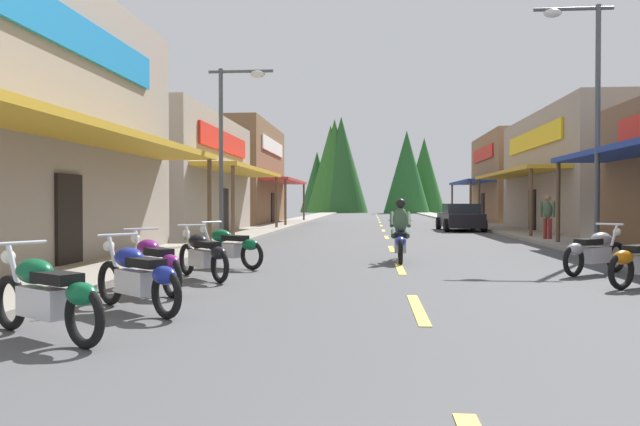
% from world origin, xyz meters
% --- Properties ---
extents(ground, '(10.32, 97.51, 0.10)m').
position_xyz_m(ground, '(0.00, 33.76, -0.05)').
color(ground, '#4C4C4F').
extents(sidewalk_left, '(2.15, 97.51, 0.12)m').
position_xyz_m(sidewalk_left, '(-6.24, 33.76, 0.06)').
color(sidewalk_left, gray).
rests_on(sidewalk_left, ground).
extents(sidewalk_right, '(2.15, 97.51, 0.12)m').
position_xyz_m(sidewalk_right, '(6.24, 33.76, 0.06)').
color(sidewalk_right, gray).
rests_on(sidewalk_right, ground).
extents(centerline_dashes, '(0.16, 74.68, 0.01)m').
position_xyz_m(centerline_dashes, '(0.00, 37.30, 0.01)').
color(centerline_dashes, '#E0C64C').
rests_on(centerline_dashes, ground).
extents(storefront_left_middle, '(8.54, 11.91, 5.39)m').
position_xyz_m(storefront_left_middle, '(-10.64, 26.04, 2.70)').
color(storefront_left_middle, gray).
rests_on(storefront_left_middle, ground).
extents(storefront_left_far, '(8.58, 11.48, 6.70)m').
position_xyz_m(storefront_left_far, '(-10.67, 39.56, 3.35)').
color(storefront_left_far, brown).
rests_on(storefront_left_far, ground).
extents(storefront_right_middle, '(9.14, 13.35, 5.85)m').
position_xyz_m(storefront_right_middle, '(10.95, 29.49, 2.93)').
color(storefront_right_middle, gray).
rests_on(storefront_right_middle, ground).
extents(storefront_right_far, '(9.71, 10.25, 6.26)m').
position_xyz_m(storefront_right_far, '(11.23, 42.77, 3.13)').
color(storefront_right_far, olive).
rests_on(storefront_right_far, ground).
extents(streetlamp_left, '(2.13, 0.30, 5.85)m').
position_xyz_m(streetlamp_left, '(-5.22, 18.53, 3.85)').
color(streetlamp_left, '#474C51').
rests_on(streetlamp_left, ground).
extents(streetlamp_right, '(2.13, 0.30, 6.89)m').
position_xyz_m(streetlamp_right, '(5.26, 16.20, 4.42)').
color(streetlamp_right, '#474C51').
rests_on(streetlamp_right, ground).
extents(motorcycle_parked_right_4, '(1.73, 1.42, 1.04)m').
position_xyz_m(motorcycle_parked_right_4, '(3.91, 11.71, 0.49)').
color(motorcycle_parked_right_4, black).
rests_on(motorcycle_parked_right_4, ground).
extents(motorcycle_parked_left_0, '(1.88, 1.20, 1.04)m').
position_xyz_m(motorcycle_parked_left_0, '(-4.14, 5.19, 0.49)').
color(motorcycle_parked_left_0, black).
rests_on(motorcycle_parked_left_0, ground).
extents(motorcycle_parked_left_1, '(1.72, 1.43, 1.04)m').
position_xyz_m(motorcycle_parked_left_1, '(-3.78, 6.85, 0.49)').
color(motorcycle_parked_left_1, black).
rests_on(motorcycle_parked_left_1, ground).
extents(motorcycle_parked_left_2, '(1.51, 1.65, 1.04)m').
position_xyz_m(motorcycle_parked_left_2, '(-4.20, 8.59, 0.49)').
color(motorcycle_parked_left_2, black).
rests_on(motorcycle_parked_left_2, ground).
extents(motorcycle_parked_left_3, '(1.46, 1.70, 1.04)m').
position_xyz_m(motorcycle_parked_left_3, '(-3.86, 10.32, 0.49)').
color(motorcycle_parked_left_3, black).
rests_on(motorcycle_parked_left_3, ground).
extents(motorcycle_parked_left_4, '(1.88, 1.20, 1.04)m').
position_xyz_m(motorcycle_parked_left_4, '(-3.85, 12.32, 0.49)').
color(motorcycle_parked_left_4, black).
rests_on(motorcycle_parked_left_4, ground).
extents(rider_cruising_lead, '(0.60, 2.14, 1.57)m').
position_xyz_m(rider_cruising_lead, '(0.08, 13.99, 0.66)').
color(rider_cruising_lead, black).
rests_on(rider_cruising_lead, ground).
extents(pedestrian_by_shop, '(0.45, 0.43, 1.75)m').
position_xyz_m(pedestrian_by_shop, '(5.86, 21.89, 1.02)').
color(pedestrian_by_shop, maroon).
rests_on(pedestrian_by_shop, ground).
extents(parked_car_curbside, '(2.14, 4.34, 1.40)m').
position_xyz_m(parked_car_curbside, '(3.96, 30.71, 0.69)').
color(parked_car_curbside, black).
rests_on(parked_car_curbside, ground).
extents(treeline_backdrop, '(20.61, 11.14, 13.44)m').
position_xyz_m(treeline_backdrop, '(-3.09, 83.81, 6.00)').
color(treeline_backdrop, '#1F5623').
rests_on(treeline_backdrop, ground).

